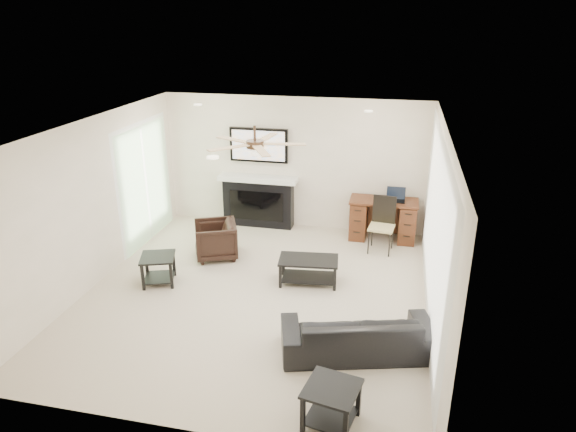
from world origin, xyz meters
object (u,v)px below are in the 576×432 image
at_px(sofa, 358,333).
at_px(desk, 383,220).
at_px(fireplace_unit, 258,179).
at_px(armchair, 216,240).
at_px(coffee_table, 308,271).

relative_size(sofa, desk, 1.52).
height_order(fireplace_unit, desk, fireplace_unit).
bearing_deg(sofa, fireplace_unit, -73.59).
distance_m(sofa, armchair, 3.37).
bearing_deg(armchair, fireplace_unit, 144.48).
bearing_deg(armchair, sofa, 27.17).
distance_m(fireplace_unit, desk, 2.47).
bearing_deg(fireplace_unit, armchair, -102.28).
bearing_deg(fireplace_unit, coffee_table, -56.58).
height_order(armchair, fireplace_unit, fireplace_unit).
xyz_separation_m(armchair, fireplace_unit, (0.33, 1.52, 0.64)).
xyz_separation_m(sofa, armchair, (-2.60, 2.15, 0.04)).
bearing_deg(sofa, desk, -107.41).
bearing_deg(desk, armchair, -153.28).
bearing_deg(desk, coffee_table, -118.16).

